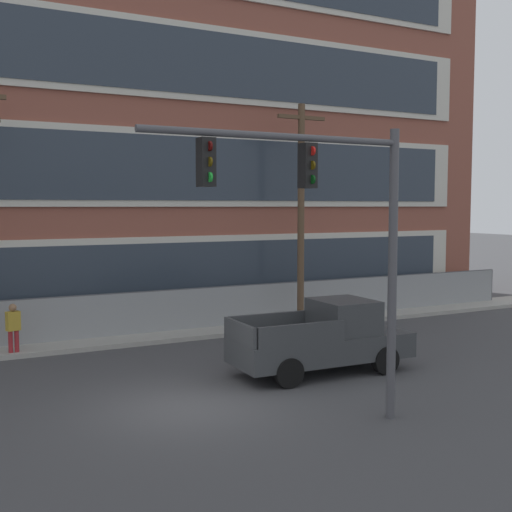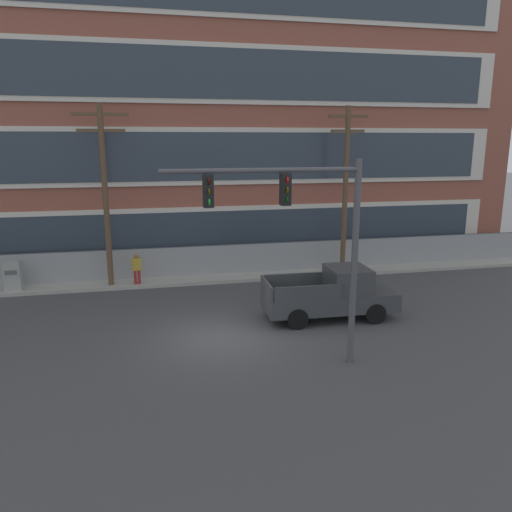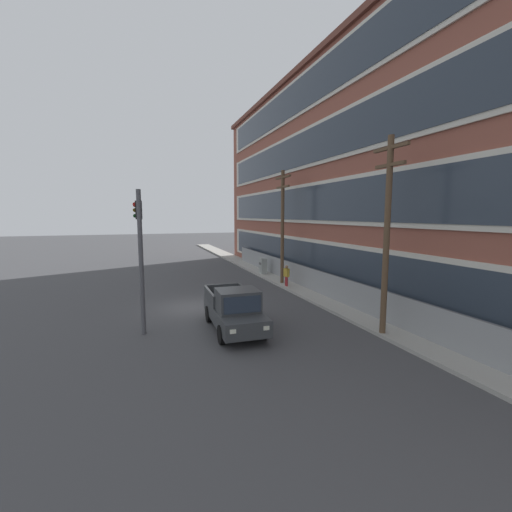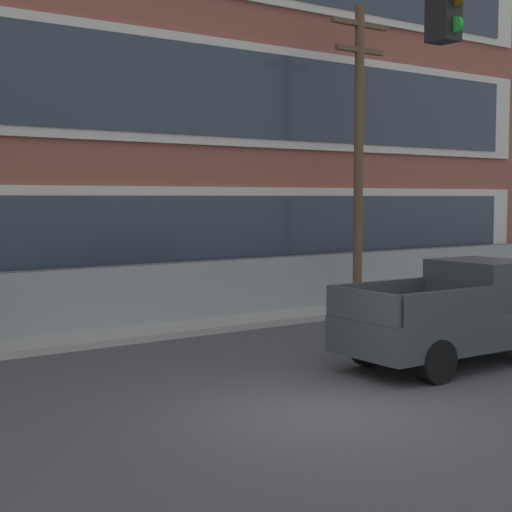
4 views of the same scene
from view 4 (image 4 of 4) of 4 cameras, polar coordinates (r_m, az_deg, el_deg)
name	(u,v)px [view 4 (image 4 of 4)]	position (r m, az deg, el deg)	size (l,w,h in m)	color
ground_plane	(319,413)	(12.33, 4.64, -11.31)	(160.00, 160.00, 0.00)	#424244
sidewalk_building_side	(102,336)	(18.72, -11.15, -5.72)	(80.00, 1.98, 0.16)	#9E9B93
chain_link_fence	(121,299)	(19.27, -9.81, -3.09)	(36.67, 0.06, 1.68)	gray
pickup_truck_dark_grey	(462,316)	(16.12, 14.73, -4.24)	(5.27, 2.15, 2.05)	#383A3D
utility_pole_midblock	(359,148)	(22.10, 7.47, 7.77)	(2.02, 0.26, 8.55)	brown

